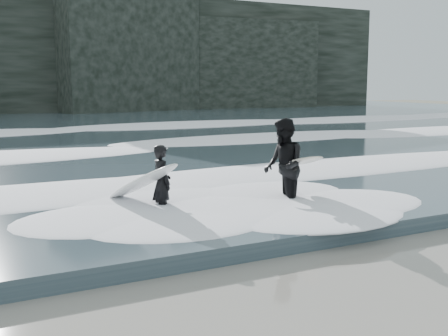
{
  "coord_description": "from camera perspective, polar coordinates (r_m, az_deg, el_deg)",
  "views": [
    {
      "loc": [
        -5.85,
        -4.05,
        2.71
      ],
      "look_at": [
        -0.67,
        5.81,
        1.0
      ],
      "focal_mm": 45.0,
      "sensor_mm": 36.0,
      "label": 1
    }
  ],
  "objects": [
    {
      "name": "surfer_left",
      "position": [
        11.08,
        -7.09,
        -1.47
      ],
      "size": [
        1.19,
        2.28,
        1.5
      ],
      "color": "black",
      "rests_on": "ground"
    },
    {
      "name": "surfer_right",
      "position": [
        11.62,
        6.2,
        0.21
      ],
      "size": [
        1.48,
        2.15,
        1.99
      ],
      "color": "black",
      "rests_on": "ground"
    },
    {
      "name": "headland",
      "position": [
        50.45,
        -21.4,
        10.74
      ],
      "size": [
        70.0,
        9.0,
        10.0
      ],
      "primitive_type": "cube",
      "color": "black",
      "rests_on": "ground"
    },
    {
      "name": "foam_mid",
      "position": [
        21.02,
        -11.37,
        2.3
      ],
      "size": [
        60.0,
        4.0,
        0.24
      ],
      "primitive_type": "ellipsoid",
      "color": "white",
      "rests_on": "sea"
    },
    {
      "name": "sea",
      "position": [
        33.67,
        -17.65,
        3.96
      ],
      "size": [
        90.0,
        52.0,
        0.3
      ],
      "primitive_type": "cube",
      "color": "#33434C",
      "rests_on": "ground"
    },
    {
      "name": "foam_near",
      "position": [
        14.49,
        -3.51,
        -0.46
      ],
      "size": [
        60.0,
        3.2,
        0.2
      ],
      "primitive_type": "ellipsoid",
      "color": "white",
      "rests_on": "sea"
    },
    {
      "name": "foam_far",
      "position": [
        29.72,
        -16.3,
        4.02
      ],
      "size": [
        60.0,
        4.8,
        0.3
      ],
      "primitive_type": "ellipsoid",
      "color": "white",
      "rests_on": "sea"
    }
  ]
}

